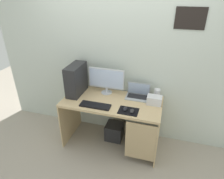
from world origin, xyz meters
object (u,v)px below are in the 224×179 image
object	(u,v)px
laptop	(138,94)
speaker	(157,94)
projector	(154,100)
mouse_right	(132,111)
pc_tower	(76,80)
monitor	(106,80)
subwoofer	(114,131)
mouse_left	(125,109)
keyboard	(95,105)

from	to	relation	value
laptop	speaker	distance (m)	0.27
projector	mouse_right	xyz separation A→B (m)	(-0.25, -0.29, -0.04)
pc_tower	monitor	size ratio (longest dim) A/B	0.84
subwoofer	speaker	bearing A→B (deg)	12.88
mouse_left	keyboard	bearing A→B (deg)	-177.22
monitor	mouse_right	xyz separation A→B (m)	(0.47, -0.40, -0.20)
projector	mouse_right	distance (m)	0.39
monitor	speaker	world-z (taller)	monitor
monitor	mouse_left	world-z (taller)	monitor
mouse_left	subwoofer	distance (m)	0.75
projector	keyboard	size ratio (longest dim) A/B	0.48
projector	pc_tower	bearing A→B (deg)	-179.42
monitor	laptop	xyz separation A→B (m)	(0.48, 0.02, -0.18)
pc_tower	mouse_left	bearing A→B (deg)	-17.56
pc_tower	projector	size ratio (longest dim) A/B	2.25
mouse_left	laptop	bearing A→B (deg)	76.38
monitor	laptop	distance (m)	0.51
projector	subwoofer	xyz separation A→B (m)	(-0.57, 0.02, -0.69)
pc_tower	monitor	distance (m)	0.44
speaker	projector	bearing A→B (deg)	-97.13
pc_tower	projector	world-z (taller)	pc_tower
laptop	speaker	world-z (taller)	laptop
subwoofer	keyboard	bearing A→B (deg)	-121.06
pc_tower	monitor	world-z (taller)	pc_tower
subwoofer	mouse_left	bearing A→B (deg)	-52.35
mouse_right	speaker	bearing A→B (deg)	58.93
speaker	mouse_right	xyz separation A→B (m)	(-0.27, -0.45, -0.05)
monitor	speaker	size ratio (longest dim) A/B	3.63
laptop	mouse_left	world-z (taller)	laptop
pc_tower	projector	distance (m)	1.17
laptop	subwoofer	size ratio (longest dim) A/B	1.26
projector	keyboard	distance (m)	0.81
mouse_right	subwoofer	size ratio (longest dim) A/B	0.36
pc_tower	laptop	distance (m)	0.93
monitor	projector	world-z (taller)	monitor
pc_tower	keyboard	world-z (taller)	pc_tower
projector	mouse_left	world-z (taller)	projector
mouse_left	subwoofer	world-z (taller)	mouse_left
laptop	subwoofer	world-z (taller)	laptop
mouse_right	subwoofer	world-z (taller)	mouse_right
subwoofer	mouse_right	bearing A→B (deg)	-44.70
laptop	mouse_left	bearing A→B (deg)	-103.62
laptop	keyboard	bearing A→B (deg)	-140.65
speaker	keyboard	xyz separation A→B (m)	(-0.78, -0.45, -0.06)
keyboard	mouse_right	bearing A→B (deg)	-0.56
projector	subwoofer	bearing A→B (deg)	177.54
monitor	laptop	world-z (taller)	monitor
laptop	keyboard	xyz separation A→B (m)	(-0.51, -0.42, -0.03)
monitor	subwoofer	world-z (taller)	monitor
laptop	mouse_right	distance (m)	0.42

